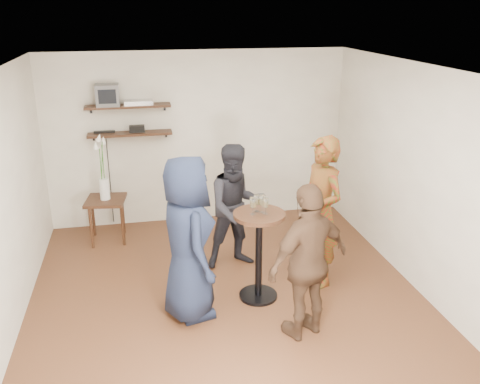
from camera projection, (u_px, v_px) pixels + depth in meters
name	position (u px, v px, depth m)	size (l,w,h in m)	color
room	(228.00, 195.00, 5.39)	(4.58, 5.08, 2.68)	#4E2A19
shelf_upper	(128.00, 106.00, 7.19)	(1.20, 0.25, 0.04)	black
shelf_lower	(130.00, 134.00, 7.33)	(1.20, 0.25, 0.04)	black
crt_monitor	(108.00, 95.00, 7.08)	(0.32, 0.30, 0.30)	#59595B
dvd_deck	(139.00, 102.00, 7.20)	(0.40, 0.24, 0.06)	silver
radio	(137.00, 129.00, 7.33)	(0.22, 0.10, 0.10)	black
power_strip	(105.00, 132.00, 7.30)	(0.30, 0.05, 0.03)	black
side_table	(106.00, 206.00, 7.17)	(0.60, 0.60, 0.64)	black
vase_lilies	(103.00, 178.00, 7.02)	(0.19, 0.20, 0.97)	silver
drinks_table	(259.00, 244.00, 5.69)	(0.58, 0.58, 1.06)	black
wine_glass_fl	(253.00, 203.00, 5.48)	(0.06, 0.06, 0.19)	silver
wine_glass_fr	(266.00, 203.00, 5.49)	(0.06, 0.06, 0.19)	silver
wine_glass_bl	(257.00, 200.00, 5.56)	(0.06, 0.06, 0.19)	silver
wine_glass_br	(262.00, 201.00, 5.53)	(0.07, 0.07, 0.20)	silver
person_plaid	(320.00, 212.00, 5.97)	(0.66, 0.44, 1.82)	#AB1413
person_dark	(237.00, 207.00, 6.39)	(0.79, 0.61, 1.62)	black
person_navy	(187.00, 239.00, 5.31)	(0.88, 0.57, 1.80)	#161D32
person_brown	(309.00, 262.00, 5.00)	(0.96, 0.40, 1.64)	#432C1C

